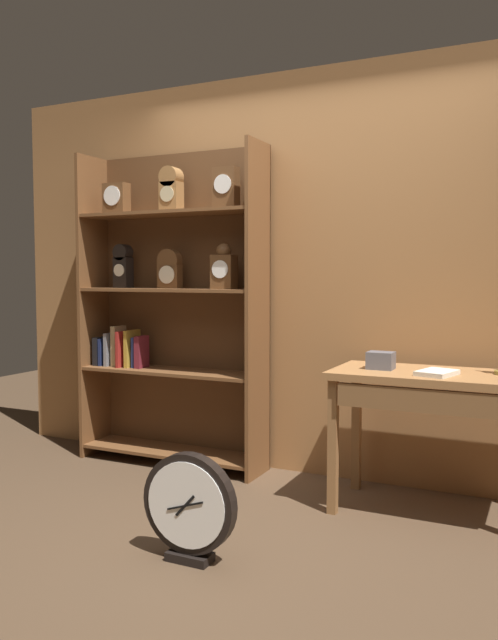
# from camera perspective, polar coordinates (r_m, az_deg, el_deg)

# --- Properties ---
(ground_plane) EXTENTS (10.00, 10.00, 0.00)m
(ground_plane) POSITION_cam_1_polar(r_m,az_deg,el_deg) (3.17, -2.24, -20.14)
(ground_plane) COLOR #4C3826
(back_wood_panel) EXTENTS (4.80, 0.05, 2.60)m
(back_wood_panel) POSITION_cam_1_polar(r_m,az_deg,el_deg) (4.14, 6.54, 4.05)
(back_wood_panel) COLOR #9E6B3D
(back_wood_panel) RESTS_ON ground
(bookshelf) EXTENTS (1.33, 0.34, 2.13)m
(bookshelf) POSITION_cam_1_polar(r_m,az_deg,el_deg) (4.42, -6.93, 1.46)
(bookshelf) COLOR brown
(bookshelf) RESTS_ON ground
(workbench) EXTENTS (1.16, 0.55, 0.78)m
(workbench) POSITION_cam_1_polar(r_m,az_deg,el_deg) (3.57, 16.71, -6.26)
(workbench) COLOR #9E6B3D
(workbench) RESTS_ON ground
(toolbox_small) EXTENTS (0.14, 0.11, 0.10)m
(toolbox_small) POSITION_cam_1_polar(r_m,az_deg,el_deg) (3.62, 11.63, -3.54)
(toolbox_small) COLOR #595960
(toolbox_small) RESTS_ON workbench
(open_repair_manual) EXTENTS (0.21, 0.25, 0.02)m
(open_repair_manual) POSITION_cam_1_polar(r_m,az_deg,el_deg) (3.48, 16.36, -4.53)
(open_repair_manual) COLOR silver
(open_repair_manual) RESTS_ON workbench
(round_clock_large) EXTENTS (0.46, 0.11, 0.50)m
(round_clock_large) POSITION_cam_1_polar(r_m,az_deg,el_deg) (3.02, -5.33, -16.18)
(round_clock_large) COLOR black
(round_clock_large) RESTS_ON ground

